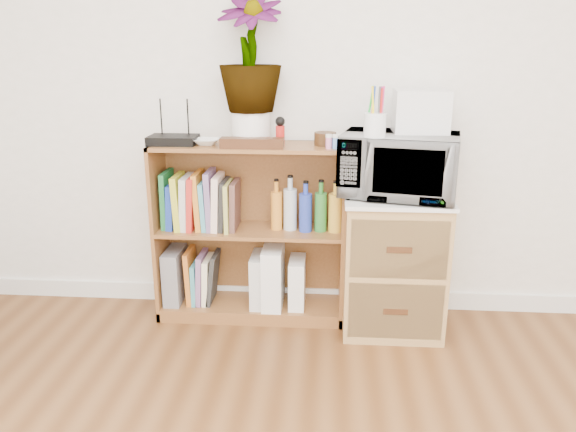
# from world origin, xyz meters

# --- Properties ---
(skirting_board) EXTENTS (4.00, 0.02, 0.10)m
(skirting_board) POSITION_xyz_m (0.00, 2.24, 0.05)
(skirting_board) COLOR white
(skirting_board) RESTS_ON ground
(bookshelf) EXTENTS (1.00, 0.30, 0.95)m
(bookshelf) POSITION_xyz_m (-0.35, 2.10, 0.47)
(bookshelf) COLOR brown
(bookshelf) RESTS_ON ground
(wicker_unit) EXTENTS (0.50, 0.45, 0.70)m
(wicker_unit) POSITION_xyz_m (0.40, 2.02, 0.35)
(wicker_unit) COLOR #9E7542
(wicker_unit) RESTS_ON ground
(microwave) EXTENTS (0.62, 0.48, 0.31)m
(microwave) POSITION_xyz_m (0.40, 2.02, 0.87)
(microwave) COLOR white
(microwave) RESTS_ON wicker_unit
(pen_cup) EXTENTS (0.10, 0.10, 0.11)m
(pen_cup) POSITION_xyz_m (0.27, 1.91, 1.08)
(pen_cup) COLOR white
(pen_cup) RESTS_ON microwave
(small_appliance) EXTENTS (0.26, 0.21, 0.20)m
(small_appliance) POSITION_xyz_m (0.50, 2.08, 1.13)
(small_appliance) COLOR silver
(small_appliance) RESTS_ON microwave
(router) EXTENTS (0.24, 0.17, 0.04)m
(router) POSITION_xyz_m (-0.74, 2.08, 0.97)
(router) COLOR black
(router) RESTS_ON bookshelf
(white_bowl) EXTENTS (0.13, 0.13, 0.03)m
(white_bowl) POSITION_xyz_m (-0.56, 2.07, 0.97)
(white_bowl) COLOR silver
(white_bowl) RESTS_ON bookshelf
(plant_pot) EXTENTS (0.19, 0.19, 0.16)m
(plant_pot) POSITION_xyz_m (-0.34, 2.12, 1.03)
(plant_pot) COLOR white
(plant_pot) RESTS_ON bookshelf
(potted_plant) EXTENTS (0.32, 0.32, 0.56)m
(potted_plant) POSITION_xyz_m (-0.34, 2.12, 1.40)
(potted_plant) COLOR #3A7A30
(potted_plant) RESTS_ON plant_pot
(trinket_box) EXTENTS (0.31, 0.08, 0.05)m
(trinket_box) POSITION_xyz_m (-0.32, 2.00, 0.98)
(trinket_box) COLOR #361E0E
(trinket_box) RESTS_ON bookshelf
(kokeshi_doll) EXTENTS (0.04, 0.04, 0.10)m
(kokeshi_doll) POSITION_xyz_m (-0.19, 2.06, 1.00)
(kokeshi_doll) COLOR #B01915
(kokeshi_doll) RESTS_ON bookshelf
(wooden_bowl) EXTENTS (0.11, 0.11, 0.06)m
(wooden_bowl) POSITION_xyz_m (0.04, 2.11, 0.98)
(wooden_bowl) COLOR #341E0E
(wooden_bowl) RESTS_ON bookshelf
(paint_jars) EXTENTS (0.12, 0.04, 0.06)m
(paint_jars) POSITION_xyz_m (0.09, 2.01, 0.98)
(paint_jars) COLOR pink
(paint_jars) RESTS_ON bookshelf
(file_box) EXTENTS (0.09, 0.24, 0.30)m
(file_box) POSITION_xyz_m (-0.78, 2.10, 0.22)
(file_box) COLOR slate
(file_box) RESTS_ON bookshelf
(magazine_holder_left) EXTENTS (0.09, 0.23, 0.28)m
(magazine_holder_left) POSITION_xyz_m (-0.30, 2.09, 0.21)
(magazine_holder_left) COLOR silver
(magazine_holder_left) RESTS_ON bookshelf
(magazine_holder_mid) EXTENTS (0.11, 0.27, 0.33)m
(magazine_holder_mid) POSITION_xyz_m (-0.23, 2.09, 0.24)
(magazine_holder_mid) COLOR white
(magazine_holder_mid) RESTS_ON bookshelf
(magazine_holder_right) EXTENTS (0.08, 0.21, 0.26)m
(magazine_holder_right) POSITION_xyz_m (-0.10, 2.09, 0.20)
(magazine_holder_right) COLOR white
(magazine_holder_right) RESTS_ON bookshelf
(cookbooks) EXTENTS (0.40, 0.20, 0.31)m
(cookbooks) POSITION_xyz_m (-0.62, 2.10, 0.64)
(cookbooks) COLOR #1F7639
(cookbooks) RESTS_ON bookshelf
(liquor_bottles) EXTENTS (0.37, 0.07, 0.28)m
(liquor_bottles) POSITION_xyz_m (-0.05, 2.10, 0.63)
(liquor_bottles) COLOR orange
(liquor_bottles) RESTS_ON bookshelf
(lower_books) EXTENTS (0.17, 0.19, 0.30)m
(lower_books) POSITION_xyz_m (-0.63, 2.10, 0.21)
(lower_books) COLOR orange
(lower_books) RESTS_ON bookshelf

